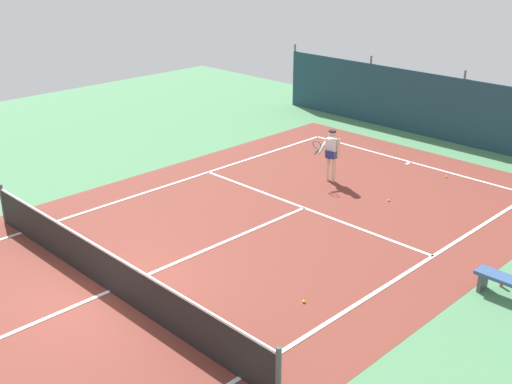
{
  "coord_description": "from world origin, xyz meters",
  "views": [
    {
      "loc": [
        10.76,
        -6.25,
        7.21
      ],
      "look_at": [
        -0.25,
        4.73,
        0.9
      ],
      "focal_mm": 44.87,
      "sensor_mm": 36.0,
      "label": 1
    }
  ],
  "objects_px": {
    "tennis_ball_by_sideline": "(446,177)",
    "tennis_player": "(331,152)",
    "tennis_ball_near_player": "(389,200)",
    "tennis_ball_midcourt": "(304,302)",
    "tennis_net": "(108,271)",
    "water_bottle": "(502,282)"
  },
  "relations": [
    {
      "from": "tennis_player",
      "to": "tennis_ball_by_sideline",
      "type": "height_order",
      "value": "tennis_player"
    },
    {
      "from": "tennis_net",
      "to": "tennis_ball_by_sideline",
      "type": "xyz_separation_m",
      "value": [
        1.59,
        11.43,
        -0.48
      ]
    },
    {
      "from": "tennis_ball_by_sideline",
      "to": "tennis_net",
      "type": "bearing_deg",
      "value": -97.94
    },
    {
      "from": "tennis_player",
      "to": "tennis_ball_near_player",
      "type": "bearing_deg",
      "value": 168.81
    },
    {
      "from": "tennis_player",
      "to": "water_bottle",
      "type": "xyz_separation_m",
      "value": [
        6.74,
        -2.38,
        -0.84
      ]
    },
    {
      "from": "tennis_ball_by_sideline",
      "to": "tennis_player",
      "type": "bearing_deg",
      "value": -130.61
    },
    {
      "from": "tennis_player",
      "to": "water_bottle",
      "type": "relative_size",
      "value": 6.83
    },
    {
      "from": "tennis_player",
      "to": "tennis_ball_midcourt",
      "type": "distance_m",
      "value": 7.31
    },
    {
      "from": "tennis_net",
      "to": "tennis_player",
      "type": "xyz_separation_m",
      "value": [
        -0.84,
        8.59,
        0.45
      ]
    },
    {
      "from": "tennis_ball_near_player",
      "to": "water_bottle",
      "type": "distance_m",
      "value": 5.04
    },
    {
      "from": "tennis_ball_midcourt",
      "to": "water_bottle",
      "type": "bearing_deg",
      "value": 53.82
    },
    {
      "from": "tennis_ball_midcourt",
      "to": "water_bottle",
      "type": "distance_m",
      "value": 4.44
    },
    {
      "from": "tennis_player",
      "to": "tennis_ball_by_sideline",
      "type": "relative_size",
      "value": 24.85
    },
    {
      "from": "tennis_net",
      "to": "water_bottle",
      "type": "xyz_separation_m",
      "value": [
        5.9,
        6.22,
        -0.39
      ]
    },
    {
      "from": "tennis_player",
      "to": "tennis_ball_midcourt",
      "type": "height_order",
      "value": "tennis_player"
    },
    {
      "from": "tennis_net",
      "to": "tennis_ball_near_player",
      "type": "distance_m",
      "value": 8.63
    },
    {
      "from": "tennis_ball_near_player",
      "to": "tennis_player",
      "type": "bearing_deg",
      "value": 177.71
    },
    {
      "from": "tennis_ball_midcourt",
      "to": "tennis_net",
      "type": "bearing_deg",
      "value": -141.27
    },
    {
      "from": "tennis_ball_by_sideline",
      "to": "tennis_ball_midcourt",
      "type": "bearing_deg",
      "value": -79.15
    },
    {
      "from": "tennis_ball_near_player",
      "to": "tennis_ball_by_sideline",
      "type": "distance_m",
      "value": 2.94
    },
    {
      "from": "tennis_net",
      "to": "tennis_ball_by_sideline",
      "type": "bearing_deg",
      "value": 82.06
    },
    {
      "from": "tennis_net",
      "to": "tennis_ball_midcourt",
      "type": "distance_m",
      "value": 4.23
    }
  ]
}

